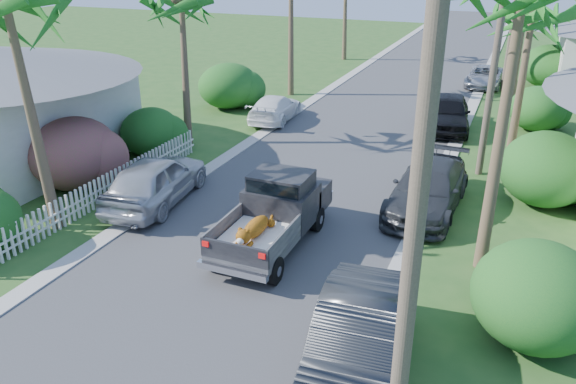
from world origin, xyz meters
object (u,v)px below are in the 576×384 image
at_px(parked_car_rf, 448,113).
at_px(parked_car_ln, 155,180).
at_px(utility_pole_b, 496,54).
at_px(palm_r_b, 534,10).
at_px(utility_pole_a, 414,240).
at_px(parked_car_rn, 357,345).
at_px(parked_car_rm, 428,189).
at_px(parked_car_rd, 484,77).
at_px(pickup_truck, 278,209).
at_px(utility_pole_c, 514,12).
at_px(parked_car_lf, 275,108).

distance_m(parked_car_rf, parked_car_ln, 14.80).
bearing_deg(parked_car_ln, utility_pole_b, -151.72).
bearing_deg(parked_car_rf, palm_r_b, -55.90).
bearing_deg(utility_pole_a, palm_r_b, 86.63).
height_order(parked_car_rn, parked_car_rm, parked_car_rn).
height_order(parked_car_rd, utility_pole_b, utility_pole_b).
bearing_deg(pickup_truck, parked_car_rm, 45.85).
xyz_separation_m(parked_car_rd, utility_pole_a, (1.19, -30.68, 3.99)).
bearing_deg(utility_pole_c, parked_car_lf, -132.08).
relative_size(parked_car_rn, utility_pole_a, 0.55).
relative_size(parked_car_rf, utility_pole_b, 0.54).
height_order(pickup_truck, utility_pole_b, utility_pole_b).
xyz_separation_m(parked_car_rm, parked_car_ln, (-8.63, -3.00, 0.08)).
distance_m(parked_car_lf, palm_r_b, 12.56).
relative_size(pickup_truck, parked_car_ln, 1.05).
bearing_deg(utility_pole_c, parked_car_rf, -101.79).
relative_size(parked_car_rn, parked_car_ln, 1.02).
distance_m(palm_r_b, utility_pole_a, 17.08).
bearing_deg(parked_car_lf, parked_car_ln, 86.42).
distance_m(parked_car_ln, utility_pole_c, 24.50).
bearing_deg(parked_car_rd, parked_car_rn, -88.56).
xyz_separation_m(parked_car_rd, utility_pole_c, (1.19, -0.68, 3.99)).
bearing_deg(parked_car_rf, pickup_truck, -110.06).
relative_size(parked_car_rm, palm_r_b, 0.72).
height_order(utility_pole_b, utility_pole_c, same).
relative_size(parked_car_rf, utility_pole_c, 0.54).
height_order(pickup_truck, utility_pole_a, utility_pole_a).
bearing_deg(utility_pole_b, utility_pole_c, 90.00).
bearing_deg(pickup_truck, parked_car_rn, -51.37).
xyz_separation_m(parked_car_ln, palm_r_b, (10.95, 9.07, 5.12)).
bearing_deg(parked_car_rf, parked_car_rn, -94.72).
relative_size(parked_car_rm, parked_car_lf, 1.19).
xyz_separation_m(pickup_truck, parked_car_lf, (-5.21, 11.55, -0.38)).
bearing_deg(parked_car_rm, parked_car_rd, 91.81).
xyz_separation_m(parked_car_rn, utility_pole_c, (1.23, 27.70, 3.78)).
distance_m(parked_car_rn, parked_car_ln, 10.38).
height_order(parked_car_rn, parked_car_rf, parked_car_rf).
distance_m(parked_car_ln, palm_r_b, 15.11).
bearing_deg(parked_car_rd, parked_car_lf, -125.46).
bearing_deg(parked_car_rd, utility_pole_b, -84.14).
bearing_deg(parked_car_rn, parked_car_lf, 112.53).
height_order(utility_pole_a, utility_pole_c, same).
distance_m(parked_car_rf, parked_car_lf, 8.46).
xyz_separation_m(parked_car_ln, utility_pole_b, (9.95, 7.07, 3.77)).
relative_size(parked_car_rm, utility_pole_a, 0.58).
distance_m(pickup_truck, utility_pole_c, 23.74).
bearing_deg(parked_car_rm, parked_car_lf, 141.49).
height_order(parked_car_lf, utility_pole_c, utility_pole_c).
bearing_deg(utility_pole_a, utility_pole_b, 90.00).
relative_size(parked_car_rm, parked_car_ln, 1.06).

